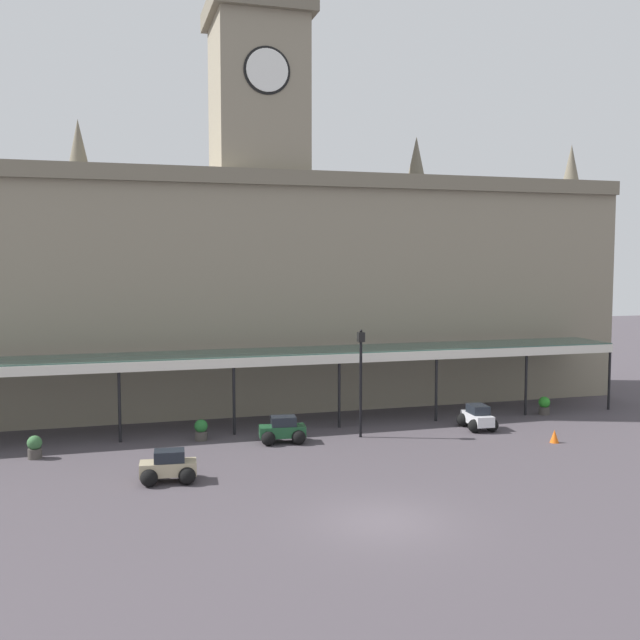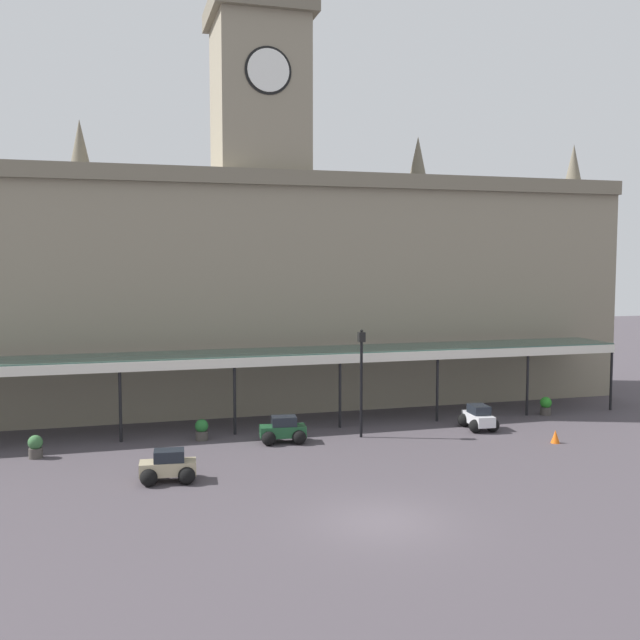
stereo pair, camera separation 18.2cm
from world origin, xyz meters
The scene contains 11 objects.
ground_plane centered at (0.00, 0.00, 0.00)m, with size 140.00×140.00×0.00m, color #474147.
station_building centered at (0.00, 19.32, 7.15)m, with size 42.01×6.41×22.07m.
entrance_canopy centered at (0.00, 13.89, 3.54)m, with size 36.31×3.26×3.69m.
car_white_sedan centered at (8.92, 10.45, 0.50)m, with size 1.61×2.10×1.19m.
car_beige_sedan centered at (-6.12, 6.00, 0.50)m, with size 2.12×1.64×1.19m.
car_green_sedan centered at (-0.76, 10.50, 0.50)m, with size 2.14×1.67×1.19m.
victorian_lamppost centered at (2.94, 10.49, 3.11)m, with size 0.30×0.30×5.01m.
traffic_cone centered at (10.95, 7.09, 0.29)m, with size 0.40×0.40×0.59m, color orange.
planter_near_kerb centered at (-4.22, 11.93, 0.49)m, with size 0.60×0.60×0.96m.
planter_forecourt_centre centered at (-11.17, 10.77, 0.49)m, with size 0.60×0.60×0.96m.
planter_by_canopy centered at (13.94, 12.44, 0.49)m, with size 0.60×0.60×0.96m.
Camera 1 is at (-8.05, -20.71, 8.12)m, focal length 40.80 mm.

